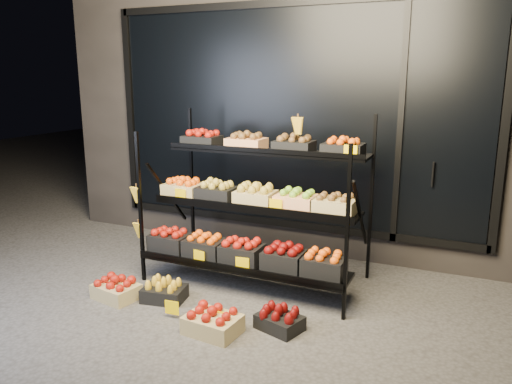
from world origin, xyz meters
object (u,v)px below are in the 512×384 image
at_px(display_rack, 252,205).
at_px(floor_crate_midleft, 164,291).
at_px(floor_crate_midright, 213,321).
at_px(floor_crate_left, 116,289).

bearing_deg(display_rack, floor_crate_midleft, -127.55).
relative_size(display_rack, floor_crate_midright, 4.81).
bearing_deg(floor_crate_midleft, floor_crate_midright, -36.12).
xyz_separation_m(floor_crate_left, floor_crate_midleft, (0.43, 0.15, -0.00)).
height_order(display_rack, floor_crate_midright, display_rack).
distance_m(floor_crate_left, floor_crate_midleft, 0.45).
distance_m(floor_crate_left, floor_crate_midright, 1.14).
xyz_separation_m(display_rack, floor_crate_left, (-0.99, -0.87, -0.69)).
relative_size(display_rack, floor_crate_midleft, 5.24).
relative_size(floor_crate_left, floor_crate_midright, 0.98).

